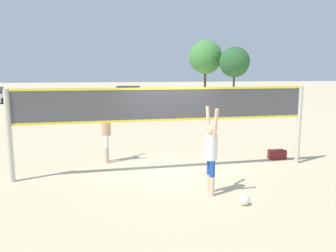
{
  "coord_description": "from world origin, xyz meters",
  "views": [
    {
      "loc": [
        -1.94,
        -8.72,
        2.73
      ],
      "look_at": [
        0.0,
        0.0,
        1.3
      ],
      "focal_mm": 35.0,
      "sensor_mm": 36.0,
      "label": 1
    }
  ],
  "objects_px": {
    "player_blocker": "(106,127)",
    "tree_left_cluster": "(234,62)",
    "player_spiker": "(211,150)",
    "tree_right_cluster": "(205,57)",
    "volleyball_net": "(168,113)",
    "parked_car_near": "(131,95)",
    "gear_bag": "(277,154)",
    "volleyball": "(244,200)"
  },
  "relations": [
    {
      "from": "player_spiker",
      "to": "parked_car_near",
      "type": "relative_size",
      "value": 0.39
    },
    {
      "from": "player_blocker",
      "to": "gear_bag",
      "type": "relative_size",
      "value": 4.02
    },
    {
      "from": "gear_bag",
      "to": "tree_left_cluster",
      "type": "height_order",
      "value": "tree_left_cluster"
    },
    {
      "from": "player_blocker",
      "to": "tree_right_cluster",
      "type": "height_order",
      "value": "tree_right_cluster"
    },
    {
      "from": "tree_right_cluster",
      "to": "parked_car_near",
      "type": "bearing_deg",
      "value": -141.73
    },
    {
      "from": "parked_car_near",
      "to": "tree_left_cluster",
      "type": "relative_size",
      "value": 0.85
    },
    {
      "from": "player_blocker",
      "to": "parked_car_near",
      "type": "height_order",
      "value": "player_blocker"
    },
    {
      "from": "tree_left_cluster",
      "to": "volleyball_net",
      "type": "bearing_deg",
      "value": -116.93
    },
    {
      "from": "player_spiker",
      "to": "volleyball",
      "type": "xyz_separation_m",
      "value": [
        0.48,
        -0.75,
        -0.93
      ]
    },
    {
      "from": "player_blocker",
      "to": "tree_right_cluster",
      "type": "xyz_separation_m",
      "value": [
        13.72,
        30.78,
        3.74
      ]
    },
    {
      "from": "parked_car_near",
      "to": "tree_left_cluster",
      "type": "height_order",
      "value": "tree_left_cluster"
    },
    {
      "from": "parked_car_near",
      "to": "player_spiker",
      "type": "bearing_deg",
      "value": -78.35
    },
    {
      "from": "volleyball",
      "to": "tree_left_cluster",
      "type": "height_order",
      "value": "tree_left_cluster"
    },
    {
      "from": "player_spiker",
      "to": "player_blocker",
      "type": "height_order",
      "value": "player_blocker"
    },
    {
      "from": "tree_right_cluster",
      "to": "player_spiker",
      "type": "bearing_deg",
      "value": -108.67
    },
    {
      "from": "volleyball_net",
      "to": "player_spiker",
      "type": "distance_m",
      "value": 2.11
    },
    {
      "from": "volleyball_net",
      "to": "player_spiker",
      "type": "height_order",
      "value": "volleyball_net"
    },
    {
      "from": "player_spiker",
      "to": "tree_right_cluster",
      "type": "height_order",
      "value": "tree_right_cluster"
    },
    {
      "from": "volleyball",
      "to": "gear_bag",
      "type": "height_order",
      "value": "gear_bag"
    },
    {
      "from": "gear_bag",
      "to": "parked_car_near",
      "type": "height_order",
      "value": "parked_car_near"
    },
    {
      "from": "volleyball_net",
      "to": "tree_right_cluster",
      "type": "relative_size",
      "value": 1.18
    },
    {
      "from": "player_blocker",
      "to": "tree_left_cluster",
      "type": "height_order",
      "value": "tree_left_cluster"
    },
    {
      "from": "volleyball_net",
      "to": "player_blocker",
      "type": "distance_m",
      "value": 2.21
    },
    {
      "from": "volleyball_net",
      "to": "tree_left_cluster",
      "type": "bearing_deg",
      "value": 63.07
    },
    {
      "from": "gear_bag",
      "to": "parked_car_near",
      "type": "distance_m",
      "value": 23.32
    },
    {
      "from": "tree_left_cluster",
      "to": "tree_right_cluster",
      "type": "relative_size",
      "value": 0.85
    },
    {
      "from": "player_spiker",
      "to": "tree_left_cluster",
      "type": "height_order",
      "value": "tree_left_cluster"
    },
    {
      "from": "player_blocker",
      "to": "tree_left_cluster",
      "type": "xyz_separation_m",
      "value": [
        16.26,
        27.4,
        3.03
      ]
    },
    {
      "from": "player_spiker",
      "to": "tree_right_cluster",
      "type": "distance_m",
      "value": 36.18
    },
    {
      "from": "parked_car_near",
      "to": "tree_right_cluster",
      "type": "relative_size",
      "value": 0.73
    },
    {
      "from": "player_spiker",
      "to": "tree_left_cluster",
      "type": "bearing_deg",
      "value": -24.59
    },
    {
      "from": "player_spiker",
      "to": "tree_right_cluster",
      "type": "relative_size",
      "value": 0.29
    },
    {
      "from": "gear_bag",
      "to": "player_blocker",
      "type": "bearing_deg",
      "value": 171.64
    },
    {
      "from": "player_spiker",
      "to": "tree_left_cluster",
      "type": "relative_size",
      "value": 0.34
    },
    {
      "from": "gear_bag",
      "to": "tree_left_cluster",
      "type": "xyz_separation_m",
      "value": [
        10.87,
        28.2,
        3.98
      ]
    },
    {
      "from": "player_spiker",
      "to": "player_blocker",
      "type": "bearing_deg",
      "value": 33.61
    },
    {
      "from": "volleyball",
      "to": "tree_right_cluster",
      "type": "bearing_deg",
      "value": 72.41
    },
    {
      "from": "player_blocker",
      "to": "gear_bag",
      "type": "bearing_deg",
      "value": 81.64
    },
    {
      "from": "volleyball_net",
      "to": "gear_bag",
      "type": "height_order",
      "value": "volleyball_net"
    },
    {
      "from": "volleyball_net",
      "to": "tree_right_cluster",
      "type": "distance_m",
      "value": 34.49
    },
    {
      "from": "player_spiker",
      "to": "player_blocker",
      "type": "distance_m",
      "value": 3.98
    },
    {
      "from": "gear_bag",
      "to": "tree_left_cluster",
      "type": "bearing_deg",
      "value": 68.92
    }
  ]
}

